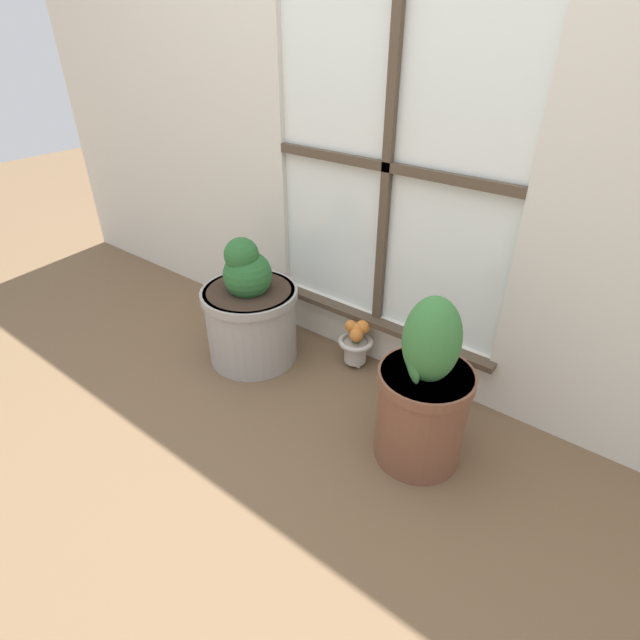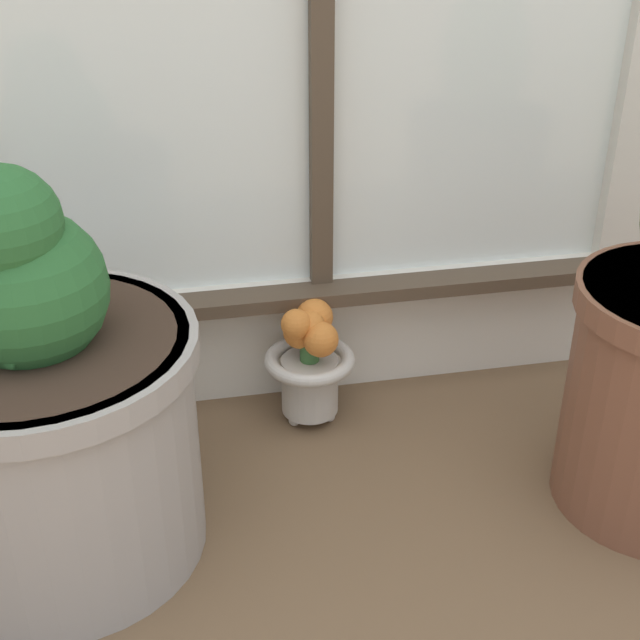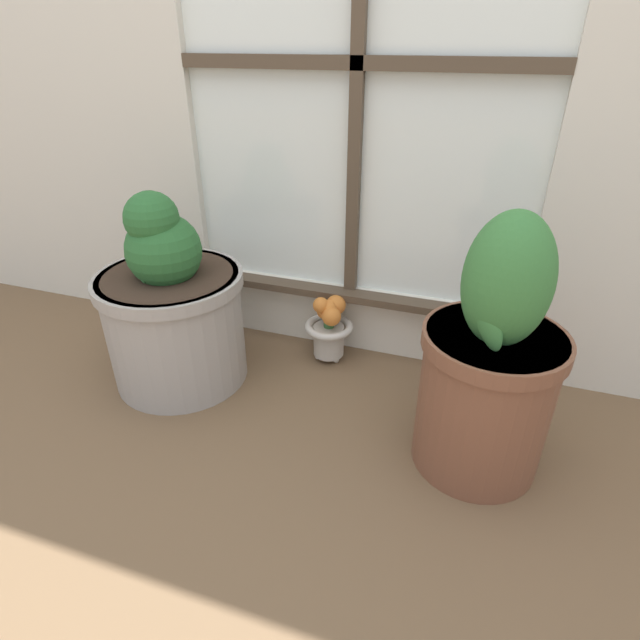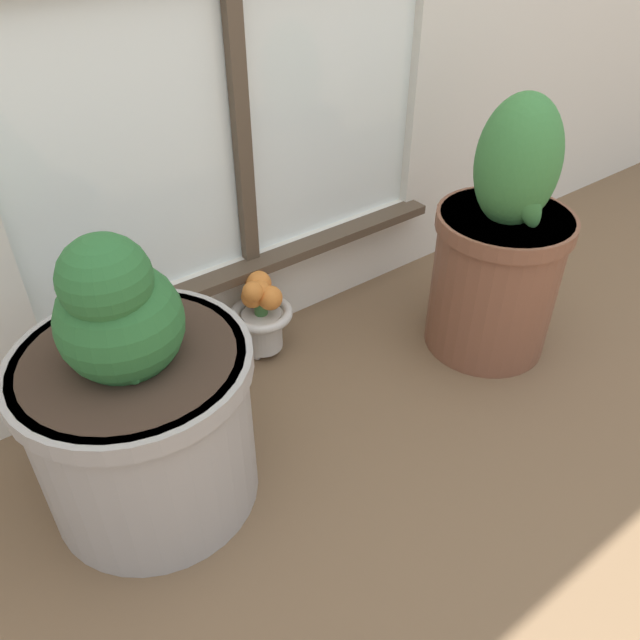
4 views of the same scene
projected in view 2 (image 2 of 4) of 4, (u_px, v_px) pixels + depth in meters
potted_plant_left at (47, 411)px, 1.19m from camera, size 0.42×0.42×0.58m
flower_vase at (310, 358)px, 1.51m from camera, size 0.15×0.15×0.22m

